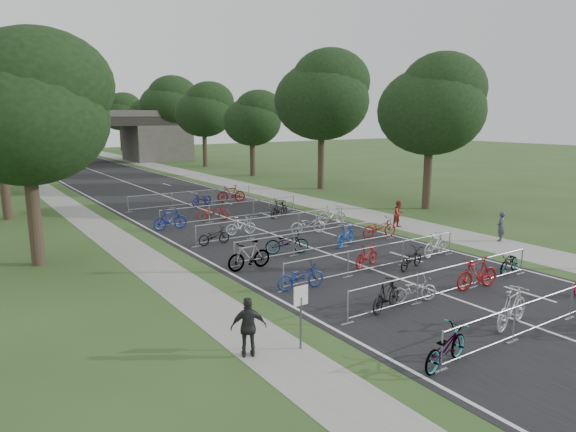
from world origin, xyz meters
The scene contains 49 objects.
ground centered at (0.00, 0.00, 0.00)m, with size 200.00×200.00×0.00m, color #314C20.
road centered at (0.00, 50.00, 0.01)m, with size 11.00×140.00×0.01m, color black.
sidewalk_right centered at (8.00, 50.00, 0.01)m, with size 3.00×140.00×0.01m, color gray.
sidewalk_left centered at (-7.50, 50.00, 0.01)m, with size 2.00×140.00×0.01m, color gray.
lane_markings centered at (0.00, 50.00, 0.00)m, with size 0.12×140.00×0.00m, color silver.
overpass_bridge centered at (0.00, 65.00, 3.53)m, with size 31.00×8.00×7.05m.
park_sign centered at (-6.80, 3.00, 1.27)m, with size 0.45×0.06×1.83m.
tree_left_0 centered at (-11.39, 15.93, 6.49)m, with size 6.72×6.72×10.25m.
tree_right_0 centered at (13.11, 15.93, 6.92)m, with size 7.17×7.17×10.93m.
tree_right_1 centered at (13.11, 27.93, 7.90)m, with size 8.18×8.18×12.47m.
tree_right_2 centered at (13.11, 39.93, 5.95)m, with size 6.16×6.16×9.39m.
tree_right_3 centered at (13.11, 51.93, 6.92)m, with size 7.17×7.17×10.93m.
tree_right_4 centered at (13.11, 63.93, 7.90)m, with size 8.18×8.18×12.47m.
tree_right_5 centered at (13.11, 75.93, 5.95)m, with size 6.16×6.16×9.39m.
tree_right_6 centered at (13.11, 87.93, 6.92)m, with size 7.17×7.17×10.93m.
barrier_row_0 centered at (0.00, 0.00, 0.55)m, with size 9.70×0.08×1.10m.
barrier_row_1 centered at (0.00, 3.60, 0.55)m, with size 9.70×0.08×1.10m.
barrier_row_2 centered at (0.00, 7.20, 0.55)m, with size 9.70×0.08×1.10m.
barrier_row_3 centered at (0.00, 11.00, 0.55)m, with size 9.70×0.08×1.10m.
barrier_row_4 centered at (0.00, 15.00, 0.55)m, with size 9.70×0.08×1.10m.
barrier_row_5 centered at (0.00, 20.00, 0.55)m, with size 9.70×0.08×1.10m.
barrier_row_6 centered at (0.00, 26.00, 0.55)m, with size 9.70×0.08×1.10m.
bike_0 centered at (-4.30, 0.13, 0.52)m, with size 0.69×1.97×1.03m, color #A7AAAF.
bike_1 centered at (-0.64, 0.64, 0.62)m, with size 0.58×2.05×1.23m, color #A5A5AD.
bike_4 centered at (-2.82, 3.74, 0.53)m, with size 0.50×1.76×1.06m, color black.
bike_5 centered at (-1.49, 3.78, 0.45)m, with size 0.60×1.72×0.90m, color #97969D.
bike_6 centered at (1.51, 3.45, 0.60)m, with size 0.56×1.99×1.19m, color maroon.
bike_7 centered at (4.30, 3.95, 0.44)m, with size 0.59×1.68×0.88m, color #A7AAAF.
bike_8 centered at (-3.94, 7.06, 0.50)m, with size 0.66×1.89×0.99m, color navy.
bike_9 centered at (0.07, 7.87, 0.50)m, with size 0.47×1.65×0.99m, color maroon.
bike_10 centered at (1.36, 6.55, 0.45)m, with size 0.60×1.72×0.90m, color black.
bike_11 centered at (3.76, 7.31, 0.56)m, with size 0.52×1.86×1.12m, color #B5B5BD.
bike_12 centered at (-4.30, 10.27, 0.60)m, with size 0.56×2.00×1.20m, color #A7AAAF.
bike_13 centered at (-1.59, 11.49, 0.53)m, with size 0.71×2.02×1.06m, color #A7AAAF.
bike_14 centered at (1.55, 11.01, 0.58)m, with size 0.54×1.92×1.16m, color #1C469E.
bike_15 centered at (4.30, 11.52, 0.53)m, with size 0.70×2.01×1.05m, color maroon.
bike_16 centered at (-3.66, 14.93, 0.44)m, with size 0.59×1.69×0.89m, color black.
bike_17 centered at (-1.55, 16.03, 0.50)m, with size 0.47×1.67×1.01m, color #B3B5BB.
bike_18 centered at (1.64, 14.28, 0.52)m, with size 0.69×1.98×1.04m, color #A5A5AD.
bike_19 centered at (4.30, 15.51, 0.57)m, with size 0.54×1.90×1.14m, color #A5A5AD.
bike_20 centered at (-4.19, 19.45, 0.59)m, with size 0.56×1.98×1.19m, color navy.
bike_21 centered at (-1.09, 20.40, 0.53)m, with size 0.70×2.01×1.06m, color maroon.
bike_22 centered at (2.79, 18.97, 0.55)m, with size 0.51×1.82×1.10m, color black.
bike_23 centered at (4.30, 21.04, 0.45)m, with size 0.60×1.72×0.90m, color gray.
bike_26 centered at (0.46, 25.46, 0.53)m, with size 0.70×2.00×1.05m, color navy.
bike_27 centered at (3.08, 25.98, 0.62)m, with size 0.59×2.08×1.25m, color maroon.
pedestrian_a centered at (8.83, 7.43, 0.76)m, with size 0.55×0.36×1.52m, color #2C3143.
pedestrian_b centered at (6.93, 12.68, 0.78)m, with size 0.76×0.59×1.56m, color maroon.
pedestrian_c centered at (-8.20, 3.41, 0.82)m, with size 0.96×0.40×1.64m, color black.
Camera 1 is at (-14.43, -7.77, 6.33)m, focal length 32.00 mm.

